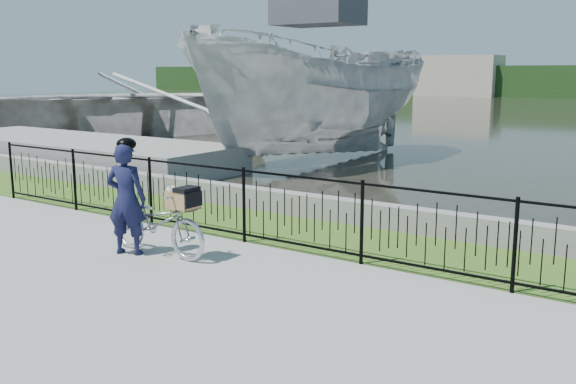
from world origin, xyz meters
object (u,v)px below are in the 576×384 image
Objects in this scene: bicycle_rig at (158,221)px; boat_far at (113,103)px; dock at (77,151)px; boat_near at (317,94)px; cyclist at (126,197)px.

bicycle_rig is 0.12× the size of boat_far.
boat_near is (5.38, 3.99, 1.56)m from dock.
cyclist is (8.03, -5.33, 0.47)m from dock.
cyclist reaches higher than bicycle_rig.
bicycle_rig is 0.18× the size of boat_near.
cyclist is at bearing -148.70° from bicycle_rig.
dock is at bearing 146.43° from cyclist.
cyclist is at bearing -74.14° from boat_near.
dock is 1.04× the size of boat_near.
bicycle_rig is 9.69m from boat_near.
bicycle_rig is at bearing 31.30° from cyclist.
boat_near reaches higher than dock.
cyclist is at bearing -33.57° from dock.
boat_near is (-3.03, 9.09, 1.44)m from bicycle_rig.
bicycle_rig is (8.41, -5.10, 0.13)m from dock.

